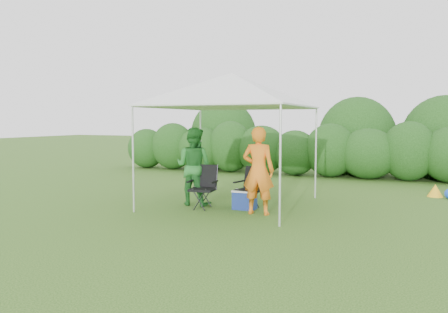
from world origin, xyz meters
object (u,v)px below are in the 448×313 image
at_px(chair_left, 204,184).
at_px(chair_right, 251,185).
at_px(man, 258,171).
at_px(woman, 194,166).
at_px(cooler, 245,200).
at_px(canopy, 232,90).

bearing_deg(chair_left, chair_right, 14.35).
relative_size(man, woman, 1.02).
bearing_deg(man, cooler, -44.74).
bearing_deg(cooler, canopy, 138.65).
distance_m(chair_right, man, 0.69).
xyz_separation_m(chair_right, woman, (-1.27, -0.13, 0.35)).
relative_size(chair_right, woman, 0.52).
relative_size(woman, cooler, 3.50).
height_order(chair_left, man, man).
bearing_deg(chair_left, woman, 140.56).
bearing_deg(chair_right, canopy, 172.17).
xyz_separation_m(chair_right, chair_left, (-0.92, -0.36, 0.02)).
relative_size(chair_left, man, 0.52).
xyz_separation_m(man, woman, (-1.59, 0.36, -0.02)).
height_order(canopy, chair_left, canopy).
bearing_deg(woman, man, 167.50).
bearing_deg(chair_right, man, -43.03).
bearing_deg(man, chair_left, -10.95).
distance_m(canopy, woman, 1.83).
bearing_deg(cooler, woman, 177.68).
bearing_deg(chair_left, man, -13.23).
distance_m(man, cooler, 0.85).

